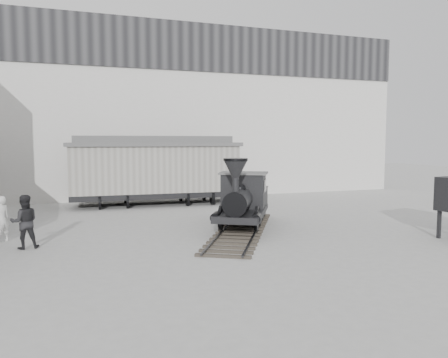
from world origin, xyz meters
name	(u,v)px	position (x,y,z in m)	size (l,w,h in m)	color
ground	(239,251)	(0.00, 0.00, 0.00)	(90.00, 90.00, 0.00)	#9E9E9B
north_wall	(156,111)	(0.00, 14.98, 5.55)	(34.00, 2.51, 11.00)	silver
locomotive	(243,203)	(1.42, 3.32, 1.07)	(5.57, 8.05, 2.91)	#38322B
boxcar	(155,169)	(-0.76, 11.33, 2.04)	(9.64, 3.42, 3.90)	black
visitor_a	(1,219)	(-7.61, 3.94, 0.83)	(0.60, 0.40, 1.66)	silver
visitor_b	(24,222)	(-6.72, 2.62, 0.91)	(0.89, 0.69, 1.82)	black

